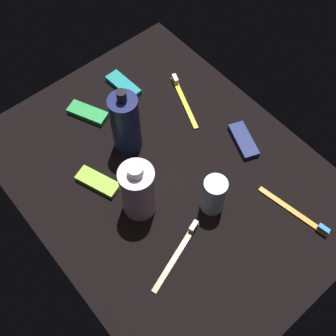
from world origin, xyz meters
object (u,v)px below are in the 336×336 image
Objects in this scene: bodywash_bottle at (138,191)px; toothbrush_orange at (297,213)px; deodorant_stick at (214,195)px; toothbrush_brown at (179,251)px; snack_bar_lime at (98,182)px; toothbrush_yellow at (183,98)px; snack_bar_navy at (243,140)px; snack_bar_green at (88,113)px; snack_bar_teal at (123,85)px; lotion_bottle at (126,124)px.

toothbrush_orange is at bearing 46.38° from bodywash_bottle.
deodorant_stick reaches higher than toothbrush_brown.
deodorant_stick is at bearing 17.18° from snack_bar_lime.
toothbrush_yellow is 20.06cm from snack_bar_navy.
toothbrush_orange is 57.33cm from snack_bar_green.
toothbrush_brown is 42.14cm from toothbrush_yellow.
toothbrush_brown is 1.68× the size of snack_bar_teal.
toothbrush_brown is 0.97× the size of toothbrush_orange.
lotion_bottle is 20.40cm from snack_bar_teal.
lotion_bottle reaches higher than snack_bar_lime.
snack_bar_navy is (33.60, 11.90, 0.00)cm from snack_bar_teal.
toothbrush_brown reaches higher than snack_bar_green.
bodywash_bottle is 1.66× the size of snack_bar_navy.
deodorant_stick reaches higher than snack_bar_green.
snack_bar_teal is at bearing 171.55° from deodorant_stick.
toothbrush_yellow is at bearing 137.42° from toothbrush_brown.
toothbrush_yellow is at bearing 176.80° from toothbrush_orange.
snack_bar_teal is at bearing 156.88° from toothbrush_brown.
snack_bar_green is at bearing 168.50° from bodywash_bottle.
bodywash_bottle reaches higher than snack_bar_lime.
toothbrush_brown is 32.93cm from snack_bar_navy.
deodorant_stick reaches higher than snack_bar_navy.
snack_bar_green is (-39.75, -6.58, -4.62)cm from deodorant_stick.
bodywash_bottle is 1.66× the size of snack_bar_teal.
snack_bar_green is at bearing -121.16° from snack_bar_navy.
snack_bar_lime is at bearing -160.62° from bodywash_bottle.
toothbrush_brown is 28.25cm from toothbrush_orange.
toothbrush_yellow and toothbrush_orange have the same top height.
lotion_bottle is 15.11cm from snack_bar_lime.
deodorant_stick is at bearing 50.08° from bodywash_bottle.
bodywash_bottle is at bearing -58.68° from toothbrush_yellow.
bodywash_bottle is 1.01× the size of toothbrush_yellow.
snack_bar_lime is at bearing -52.87° from snack_bar_green.
snack_bar_navy is at bearing 16.15° from snack_bar_teal.
snack_bar_lime is at bearing -79.23° from toothbrush_yellow.
toothbrush_brown and toothbrush_orange have the same top height.
snack_bar_teal and snack_bar_navy have the same top height.
snack_bar_teal is (-44.73, 19.10, 0.14)cm from toothbrush_brown.
snack_bar_teal is at bearing 111.09° from snack_bar_lime.
snack_bar_lime is at bearing -52.08° from snack_bar_teal.
toothbrush_brown is 43.68cm from snack_bar_green.
toothbrush_brown is 1.68× the size of snack_bar_lime.
deodorant_stick is 1.03× the size of snack_bar_teal.
deodorant_stick is 0.60× the size of toothbrush_orange.
bodywash_bottle reaches higher than toothbrush_brown.
deodorant_stick reaches higher than toothbrush_yellow.
snack_bar_lime is at bearing -140.19° from toothbrush_orange.
lotion_bottle reaches higher than snack_bar_green.
snack_bar_teal is (-30.78, 18.67, -7.02)cm from bodywash_bottle.
bodywash_bottle is 13.62cm from snack_bar_lime.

